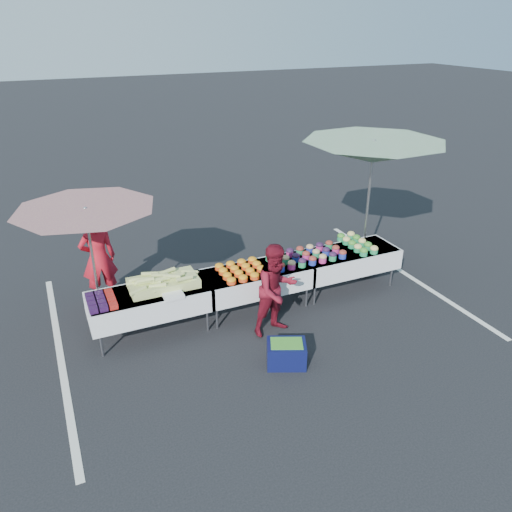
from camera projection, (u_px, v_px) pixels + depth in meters
name	position (u px, v px, depth m)	size (l,w,h in m)	color
ground	(256.00, 308.00, 8.60)	(80.00, 80.00, 0.00)	black
stripe_left	(60.00, 355.00, 7.41)	(0.10, 5.00, 0.00)	silver
stripe_right	(404.00, 273.00, 9.79)	(0.10, 5.00, 0.00)	silver
table_left	(150.00, 301.00, 7.68)	(1.86, 0.81, 0.75)	white
table_center	(256.00, 278.00, 8.35)	(1.86, 0.81, 0.75)	white
table_right	(347.00, 259.00, 9.02)	(1.86, 0.81, 0.75)	white
berry_punnets	(101.00, 301.00, 7.28)	(0.40, 0.54, 0.08)	black
corn_pile	(163.00, 282.00, 7.69)	(1.16, 0.57, 0.26)	#D4D86F
plastic_bags	(173.00, 295.00, 7.46)	(0.30, 0.25, 0.05)	white
carrot_bowls	(242.00, 270.00, 8.15)	(0.75, 0.69, 0.11)	red
potato_cups	(306.00, 255.00, 8.60)	(1.34, 0.58, 0.16)	#21319D
bean_baskets	(357.00, 243.00, 9.08)	(0.36, 0.86, 0.15)	#228951
vendor	(98.00, 258.00, 8.51)	(0.60, 0.39, 1.64)	red
customer	(276.00, 290.00, 7.66)	(0.73, 0.57, 1.50)	maroon
umbrella_left	(87.00, 220.00, 7.18)	(2.30, 2.30, 2.10)	black
umbrella_right	(373.00, 153.00, 8.83)	(3.38, 3.38, 2.61)	black
storage_bin	(286.00, 353.00, 7.14)	(0.67, 0.59, 0.36)	#0C103D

